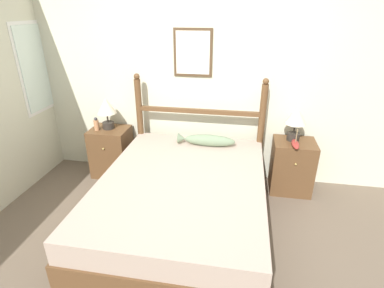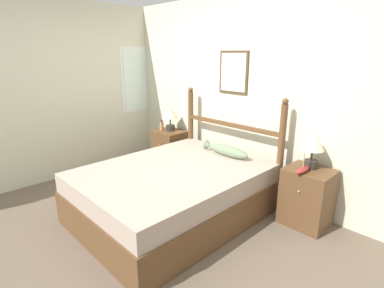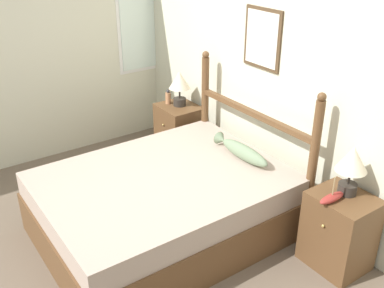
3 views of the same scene
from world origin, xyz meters
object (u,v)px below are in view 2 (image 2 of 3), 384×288
Objects in this scene: table_lamp_right at (313,144)px; fish_pillow at (226,150)px; nightstand_right at (307,197)px; bottle at (162,125)px; table_lamp_left at (170,114)px; model_boat at (303,170)px; bed at (174,192)px; nightstand_left at (170,150)px.

table_lamp_right is 1.04m from fish_pillow.
nightstand_right is 2.46m from bottle.
table_lamp_left is 0.24m from bottle.
bottle is 0.67× the size of model_boat.
table_lamp_right is 0.30m from model_boat.
table_lamp_left and table_lamp_right have the same top height.
bottle is 0.25× the size of fish_pillow.
table_lamp_right is at bearing 11.94° from fish_pillow.
bed is 1.60m from bottle.
bottle is at bearing 146.02° from bed.
nightstand_right reaches higher than bed.
table_lamp_right reaches higher than fish_pillow.
table_lamp_left is (-1.16, 0.94, 0.62)m from bed.
fish_pillow is (0.13, 0.76, 0.36)m from bed.
nightstand_right is at bearing -0.57° from table_lamp_left.
bottle reaches higher than nightstand_right.
bottle is at bearing 178.22° from model_boat.
bed is 1.62m from table_lamp_left.
bed is at bearing -33.98° from bottle.
nightstand_left is at bearing -63.48° from table_lamp_left.
table_lamp_right reaches higher than nightstand_right.
fish_pillow is at bearing -178.28° from model_boat.
model_boat reaches higher than fish_pillow.
table_lamp_left is at bearing 116.52° from nightstand_left.
fish_pillow reaches higher than nightstand_left.
bottle is (-0.13, -0.06, 0.40)m from nightstand_left.
bed is at bearing -38.68° from nightstand_left.
bottle is at bearing -177.50° from table_lamp_right.
fish_pillow is at bearing -4.24° from bottle.
table_lamp_right is (1.12, 0.97, 0.62)m from bed.
bottle reaches higher than fish_pillow.
nightstand_right is 1.62× the size of table_lamp_left.
nightstand_left is at bearing 141.32° from bed.
fish_pillow is (-1.02, -0.16, 0.33)m from nightstand_right.
nightstand_right is (1.15, 0.92, 0.03)m from bed.
nightstand_left is 0.96× the size of fish_pillow.
table_lamp_right is at bearing 2.50° from bottle.
bottle is 2.41m from model_boat.
bed is 3.22× the size of nightstand_right.
table_lamp_left is (-2.31, 0.02, 0.59)m from nightstand_right.
fish_pillow is (1.28, -0.16, 0.33)m from nightstand_left.
model_boat is (2.29, -0.15, -0.24)m from table_lamp_left.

